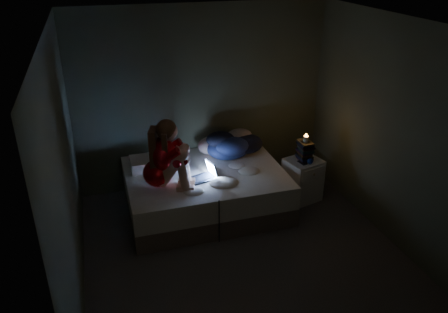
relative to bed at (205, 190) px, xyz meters
name	(u,v)px	position (x,y,z in m)	size (l,w,h in m)	color
floor	(244,255)	(0.18, -1.10, -0.29)	(3.60, 3.80, 0.02)	#2F2A29
ceiling	(250,24)	(0.18, -1.10, 2.33)	(3.60, 3.80, 0.02)	silver
wall_back	(202,98)	(0.18, 0.81, 1.02)	(3.60, 0.02, 2.60)	#4A5140
wall_front	(342,270)	(0.18, -3.01, 1.02)	(3.60, 0.02, 2.60)	#4A5140
wall_left	(65,177)	(-1.63, -1.10, 1.02)	(0.02, 3.80, 2.60)	#4A5140
wall_right	(396,134)	(1.99, -1.10, 1.02)	(0.02, 3.80, 2.60)	#4A5140
bed	(205,190)	(0.00, 0.00, 0.00)	(2.05, 1.54, 0.56)	beige
pillow	(150,163)	(-0.68, 0.32, 0.35)	(0.50, 0.36, 0.14)	white
woman	(156,154)	(-0.65, -0.23, 0.73)	(0.55, 0.36, 0.89)	maroon
laptop	(202,171)	(-0.08, -0.18, 0.40)	(0.33, 0.23, 0.23)	black
clothes_pile	(228,143)	(0.44, 0.37, 0.48)	(0.65, 0.52, 0.39)	navy
nightstand	(302,180)	(1.37, -0.14, 0.02)	(0.45, 0.40, 0.61)	silver
book_stack	(305,150)	(1.37, -0.14, 0.47)	(0.19, 0.25, 0.30)	black
candle	(306,137)	(1.37, -0.14, 0.66)	(0.07, 0.07, 0.08)	beige
phone	(301,162)	(1.29, -0.19, 0.33)	(0.07, 0.14, 0.01)	black
blue_orb	(308,162)	(1.36, -0.27, 0.36)	(0.08, 0.08, 0.08)	navy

